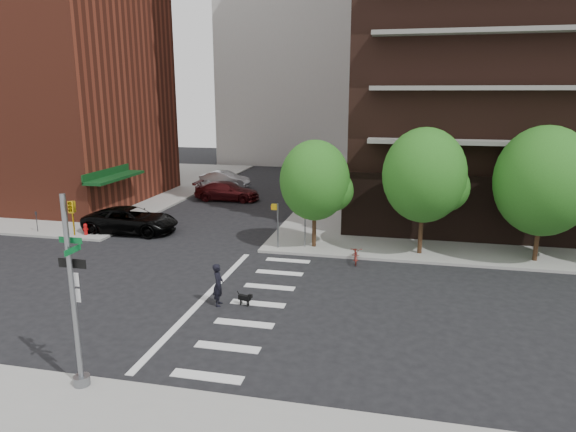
% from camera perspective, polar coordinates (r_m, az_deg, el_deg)
% --- Properties ---
extents(ground, '(120.00, 120.00, 0.00)m').
position_cam_1_polar(ground, '(23.52, -10.49, -8.94)').
color(ground, black).
rests_on(ground, ground).
extents(sidewalk_ne, '(39.00, 33.00, 0.15)m').
position_cam_1_polar(sidewalk_ne, '(45.84, 27.11, 0.96)').
color(sidewalk_ne, gray).
rests_on(sidewalk_ne, ground).
extents(sidewalk_nw, '(31.00, 33.00, 0.15)m').
position_cam_1_polar(sidewalk_nw, '(55.41, -24.61, 3.17)').
color(sidewalk_nw, gray).
rests_on(sidewalk_nw, ground).
extents(crosswalk, '(3.85, 13.00, 0.01)m').
position_cam_1_polar(crosswalk, '(22.79, -5.30, -9.50)').
color(crosswalk, silver).
rests_on(crosswalk, ground).
extents(midrise_nw, '(21.40, 15.50, 20.00)m').
position_cam_1_polar(midrise_nw, '(48.84, -27.32, 13.58)').
color(midrise_nw, maroon).
rests_on(midrise_nw, sidewalk_nw).
extents(tree_a, '(4.00, 4.00, 5.90)m').
position_cam_1_polar(tree_a, '(29.23, 2.99, 3.97)').
color(tree_a, '#301E11').
rests_on(tree_a, sidewalk_ne).
extents(tree_b, '(4.50, 4.50, 6.65)m').
position_cam_1_polar(tree_b, '(28.78, 14.89, 4.39)').
color(tree_b, '#301E11').
rests_on(tree_b, sidewalk_ne).
extents(tree_c, '(5.00, 5.00, 6.80)m').
position_cam_1_polar(tree_c, '(29.66, 26.55, 3.48)').
color(tree_c, '#301E11').
rests_on(tree_c, sidewalk_ne).
extents(traffic_signal, '(0.90, 0.75, 6.00)m').
position_cam_1_polar(traffic_signal, '(16.69, -22.57, -9.41)').
color(traffic_signal, slate).
rests_on(traffic_signal, sidewalk_s).
extents(pedestrian_signal, '(2.18, 0.67, 2.60)m').
position_cam_1_polar(pedestrian_signal, '(29.44, -0.49, -0.30)').
color(pedestrian_signal, slate).
rests_on(pedestrian_signal, sidewalk_ne).
extents(fire_hydrant, '(0.24, 0.24, 0.73)m').
position_cam_1_polar(fire_hydrant, '(34.78, -21.58, -1.30)').
color(fire_hydrant, '#A50C0C').
rests_on(fire_hydrant, sidewalk_nw).
extents(parking_meter, '(0.10, 0.08, 1.32)m').
position_cam_1_polar(parking_meter, '(36.74, -26.17, -0.34)').
color(parking_meter, black).
rests_on(parking_meter, sidewalk_nw).
extents(parked_car_black, '(3.02, 6.13, 1.67)m').
position_cam_1_polar(parked_car_black, '(34.80, -17.05, -0.44)').
color(parked_car_black, black).
rests_on(parked_car_black, ground).
extents(parked_car_maroon, '(2.32, 5.51, 1.59)m').
position_cam_1_polar(parked_car_maroon, '(43.60, -6.79, 2.76)').
color(parked_car_maroon, '#471012').
rests_on(parked_car_maroon, ground).
extents(parked_car_silver, '(2.04, 4.89, 1.57)m').
position_cam_1_polar(parked_car_silver, '(49.69, -7.03, 4.08)').
color(parked_car_silver, '#B3B5BB').
rests_on(parked_car_silver, ground).
extents(scooter, '(0.80, 1.79, 0.91)m').
position_cam_1_polar(scooter, '(27.83, 7.55, -4.24)').
color(scooter, maroon).
rests_on(scooter, ground).
extents(dog_walker, '(0.74, 0.55, 1.86)m').
position_cam_1_polar(dog_walker, '(22.28, -7.76, -7.57)').
color(dog_walker, black).
rests_on(dog_walker, ground).
extents(dog, '(0.66, 0.32, 0.55)m').
position_cam_1_polar(dog, '(22.32, -4.78, -9.05)').
color(dog, black).
rests_on(dog, ground).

